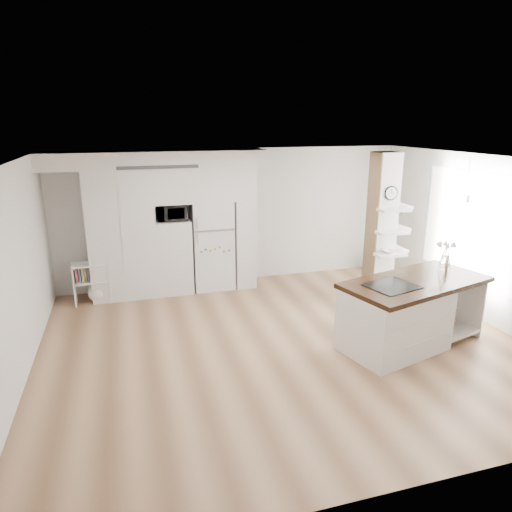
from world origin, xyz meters
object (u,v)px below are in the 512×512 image
Objects in this scene: refrigerator at (212,245)px; kitchen_island at (401,314)px; bookshelf at (94,285)px; floor_plant_a at (435,296)px.

refrigerator is 0.73× the size of kitchen_island.
bookshelf is at bearing 129.37° from kitchen_island.
refrigerator is 3.93m from kitchen_island.
kitchen_island is 3.21× the size of bookshelf.
refrigerator reaches higher than floor_plant_a.
refrigerator is at bearing 107.75° from kitchen_island.
bookshelf is at bearing 160.40° from floor_plant_a.
bookshelf is at bearing -175.35° from refrigerator.
bookshelf is 6.12m from floor_plant_a.
floor_plant_a is at bearing 21.37° from kitchen_island.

